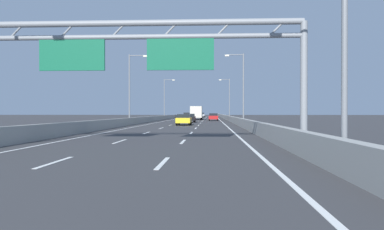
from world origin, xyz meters
name	(u,v)px	position (x,y,z in m)	size (l,w,h in m)	color
ground_plane	(198,118)	(0.00, 100.00, 0.00)	(260.00, 260.00, 0.00)	#38383A
lane_dash_left_1	(55,162)	(-1.80, 12.50, 0.01)	(0.16, 3.00, 0.01)	white
lane_dash_left_2	(120,141)	(-1.80, 21.50, 0.01)	(0.16, 3.00, 0.01)	white
lane_dash_left_3	(147,133)	(-1.80, 30.50, 0.01)	(0.16, 3.00, 0.01)	white
lane_dash_left_4	(161,128)	(-1.80, 39.50, 0.01)	(0.16, 3.00, 0.01)	white
lane_dash_left_5	(170,125)	(-1.80, 48.50, 0.01)	(0.16, 3.00, 0.01)	white
lane_dash_left_6	(177,123)	(-1.80, 57.50, 0.01)	(0.16, 3.00, 0.01)	white
lane_dash_left_7	(181,122)	(-1.80, 66.50, 0.01)	(0.16, 3.00, 0.01)	white
lane_dash_left_8	(185,120)	(-1.80, 75.50, 0.01)	(0.16, 3.00, 0.01)	white
lane_dash_left_9	(188,120)	(-1.80, 84.50, 0.01)	(0.16, 3.00, 0.01)	white
lane_dash_left_10	(190,119)	(-1.80, 93.50, 0.01)	(0.16, 3.00, 0.01)	white
lane_dash_left_11	(192,118)	(-1.80, 102.50, 0.01)	(0.16, 3.00, 0.01)	white
lane_dash_left_12	(193,118)	(-1.80, 111.50, 0.01)	(0.16, 3.00, 0.01)	white
lane_dash_left_13	(195,117)	(-1.80, 120.50, 0.01)	(0.16, 3.00, 0.01)	white
lane_dash_left_14	(196,117)	(-1.80, 129.50, 0.01)	(0.16, 3.00, 0.01)	white
lane_dash_left_15	(197,117)	(-1.80, 138.50, 0.01)	(0.16, 3.00, 0.01)	white
lane_dash_left_16	(198,116)	(-1.80, 147.50, 0.01)	(0.16, 3.00, 0.01)	white
lane_dash_left_17	(198,116)	(-1.80, 156.50, 0.01)	(0.16, 3.00, 0.01)	white
lane_dash_right_1	(163,163)	(1.80, 12.50, 0.01)	(0.16, 3.00, 0.01)	white
lane_dash_right_2	(183,142)	(1.80, 21.50, 0.01)	(0.16, 3.00, 0.01)	white
lane_dash_right_3	(191,133)	(1.80, 30.50, 0.01)	(0.16, 3.00, 0.01)	white
lane_dash_right_4	(196,128)	(1.80, 39.50, 0.01)	(0.16, 3.00, 0.01)	white
lane_dash_right_5	(199,125)	(1.80, 48.50, 0.01)	(0.16, 3.00, 0.01)	white
lane_dash_right_6	(201,123)	(1.80, 57.50, 0.01)	(0.16, 3.00, 0.01)	white
lane_dash_right_7	(202,122)	(1.80, 66.50, 0.01)	(0.16, 3.00, 0.01)	white
lane_dash_right_8	(203,121)	(1.80, 75.50, 0.01)	(0.16, 3.00, 0.01)	white
lane_dash_right_9	(204,120)	(1.80, 84.50, 0.01)	(0.16, 3.00, 0.01)	white
lane_dash_right_10	(205,119)	(1.80, 93.50, 0.01)	(0.16, 3.00, 0.01)	white
lane_dash_right_11	(205,118)	(1.80, 102.50, 0.01)	(0.16, 3.00, 0.01)	white
lane_dash_right_12	(206,118)	(1.80, 111.50, 0.01)	(0.16, 3.00, 0.01)	white
lane_dash_right_13	(206,117)	(1.80, 120.50, 0.01)	(0.16, 3.00, 0.01)	white
lane_dash_right_14	(206,117)	(1.80, 129.50, 0.01)	(0.16, 3.00, 0.01)	white
lane_dash_right_15	(207,117)	(1.80, 138.50, 0.01)	(0.16, 3.00, 0.01)	white
lane_dash_right_16	(207,116)	(1.80, 147.50, 0.01)	(0.16, 3.00, 0.01)	white
lane_dash_right_17	(207,116)	(1.80, 156.50, 0.01)	(0.16, 3.00, 0.01)	white
edge_line_left	(174,119)	(-5.25, 88.00, 0.01)	(0.16, 176.00, 0.01)	white
edge_line_right	(219,119)	(5.25, 88.00, 0.01)	(0.16, 176.00, 0.01)	white
barrier_left	(176,116)	(-6.90, 110.00, 0.47)	(0.45, 220.00, 0.95)	#9E9E99
barrier_right	(223,116)	(6.90, 110.00, 0.47)	(0.45, 220.00, 0.95)	#9E9E99
sign_gantry	(140,50)	(-0.22, 19.32, 4.82)	(16.36, 0.36, 6.36)	gray
streetlamp_left_mid	(131,85)	(-7.47, 51.25, 5.40)	(2.58, 0.28, 9.50)	slate
streetlamp_right_mid	(242,84)	(7.47, 51.25, 5.40)	(2.58, 0.28, 9.50)	slate
streetlamp_left_far	(165,96)	(-7.47, 89.81, 5.40)	(2.58, 0.28, 9.50)	slate
streetlamp_right_far	(228,96)	(7.47, 89.81, 5.40)	(2.58, 0.28, 9.50)	slate
orange_car	(186,115)	(-3.55, 107.13, 0.79)	(1.82, 4.57, 1.56)	orange
black_car	(189,118)	(-0.15, 62.00, 0.74)	(1.88, 4.55, 1.41)	black
silver_car	(201,115)	(0.06, 126.17, 0.75)	(1.83, 4.43, 1.46)	#A8ADB2
yellow_car	(184,120)	(-0.09, 48.71, 0.72)	(1.79, 4.55, 1.41)	yellow
white_car	(202,115)	(0.09, 138.93, 0.76)	(1.79, 4.46, 1.46)	silver
red_car	(213,117)	(3.82, 73.97, 0.75)	(1.79, 4.16, 1.44)	red
box_truck	(197,112)	(0.18, 83.81, 1.64)	(2.45, 8.25, 2.92)	silver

